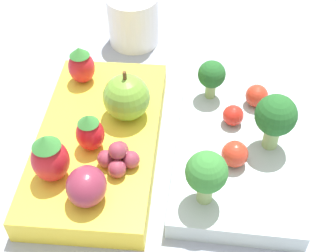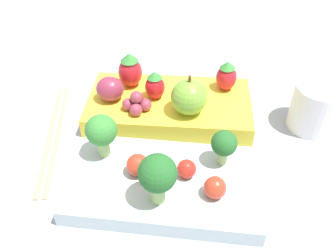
% 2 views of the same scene
% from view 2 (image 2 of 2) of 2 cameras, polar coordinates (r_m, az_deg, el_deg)
% --- Properties ---
extents(ground_plane, '(4.00, 4.00, 0.00)m').
position_cam_2_polar(ground_plane, '(0.47, -0.11, -3.29)').
color(ground_plane, '#939EB2').
extents(bento_box_savoury, '(0.22, 0.14, 0.02)m').
position_cam_2_polar(bento_box_savoury, '(0.42, -0.83, -8.87)').
color(bento_box_savoury, silver).
rests_on(bento_box_savoury, ground_plane).
extents(bento_box_fruit, '(0.22, 0.12, 0.03)m').
position_cam_2_polar(bento_box_fruit, '(0.52, 0.66, 2.99)').
color(bento_box_fruit, yellow).
rests_on(bento_box_fruit, ground_plane).
extents(broccoli_floret_0, '(0.04, 0.04, 0.05)m').
position_cam_2_polar(broccoli_floret_0, '(0.42, -10.11, -0.84)').
color(broccoli_floret_0, '#93B770').
rests_on(broccoli_floret_0, bento_box_savoury).
extents(broccoli_floret_1, '(0.04, 0.04, 0.06)m').
position_cam_2_polar(broccoli_floret_1, '(0.36, -1.60, -7.45)').
color(broccoli_floret_1, '#93B770').
rests_on(broccoli_floret_1, bento_box_savoury).
extents(broccoli_floret_2, '(0.03, 0.03, 0.04)m').
position_cam_2_polar(broccoli_floret_2, '(0.41, 8.54, -2.79)').
color(broccoli_floret_2, '#93B770').
rests_on(broccoli_floret_2, bento_box_savoury).
extents(cherry_tomato_0, '(0.02, 0.02, 0.02)m').
position_cam_2_polar(cherry_tomato_0, '(0.39, 7.18, -9.30)').
color(cherry_tomato_0, red).
rests_on(cherry_tomato_0, bento_box_savoury).
extents(cherry_tomato_1, '(0.02, 0.02, 0.02)m').
position_cam_2_polar(cherry_tomato_1, '(0.41, 2.85, -6.55)').
color(cherry_tomato_1, red).
rests_on(cherry_tomato_1, bento_box_savoury).
extents(cherry_tomato_2, '(0.02, 0.02, 0.02)m').
position_cam_2_polar(cherry_tomato_2, '(0.41, -4.64, -5.95)').
color(cherry_tomato_2, red).
rests_on(cherry_tomato_2, bento_box_savoury).
extents(apple, '(0.05, 0.05, 0.05)m').
position_cam_2_polar(apple, '(0.47, 3.21, 4.44)').
color(apple, '#70A838').
rests_on(apple, bento_box_fruit).
extents(strawberry_0, '(0.03, 0.03, 0.05)m').
position_cam_2_polar(strawberry_0, '(0.52, -5.79, 8.44)').
color(strawberry_0, red).
rests_on(strawberry_0, bento_box_fruit).
extents(strawberry_1, '(0.03, 0.03, 0.04)m').
position_cam_2_polar(strawberry_1, '(0.50, -2.01, 6.20)').
color(strawberry_1, red).
rests_on(strawberry_1, bento_box_fruit).
extents(strawberry_2, '(0.03, 0.03, 0.04)m').
position_cam_2_polar(strawberry_2, '(0.52, 8.90, 7.52)').
color(strawberry_2, red).
rests_on(strawberry_2, bento_box_fruit).
extents(plum, '(0.04, 0.03, 0.03)m').
position_cam_2_polar(plum, '(0.50, -8.83, 5.61)').
color(plum, '#892D47').
rests_on(plum, bento_box_fruit).
extents(grape_cluster, '(0.04, 0.04, 0.03)m').
position_cam_2_polar(grape_cluster, '(0.48, -4.78, 3.49)').
color(grape_cluster, '#93384C').
rests_on(grape_cluster, bento_box_fruit).
extents(drinking_cup, '(0.06, 0.06, 0.06)m').
position_cam_2_polar(drinking_cup, '(0.52, 21.59, 2.70)').
color(drinking_cup, white).
rests_on(drinking_cup, ground_plane).
extents(chopsticks_pair, '(0.04, 0.21, 0.01)m').
position_cam_2_polar(chopsticks_pair, '(0.51, -17.08, -1.28)').
color(chopsticks_pair, tan).
rests_on(chopsticks_pair, ground_plane).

